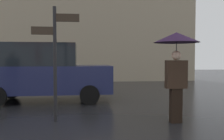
{
  "coord_description": "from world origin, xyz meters",
  "views": [
    {
      "loc": [
        0.26,
        -2.11,
        1.43
      ],
      "look_at": [
        0.96,
        3.69,
        1.18
      ],
      "focal_mm": 39.83,
      "sensor_mm": 36.0,
      "label": 1
    }
  ],
  "objects": [
    {
      "name": "pedestrian_with_umbrella",
      "position": [
        2.36,
        3.23,
        1.61
      ],
      "size": [
        1.02,
        1.02,
        2.03
      ],
      "rotation": [
        0.0,
        0.0,
        2.18
      ],
      "color": "black",
      "rests_on": "ground"
    },
    {
      "name": "parked_car_left",
      "position": [
        -0.96,
        6.48,
        0.98
      ],
      "size": [
        4.29,
        1.87,
        1.96
      ],
      "rotation": [
        0.0,
        0.0,
        3.0
      ],
      "color": "#1E234C",
      "rests_on": "ground"
    },
    {
      "name": "street_signpost",
      "position": [
        -0.35,
        3.69,
        1.61
      ],
      "size": [
        1.08,
        0.08,
        2.63
      ],
      "color": "black",
      "rests_on": "ground"
    }
  ]
}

